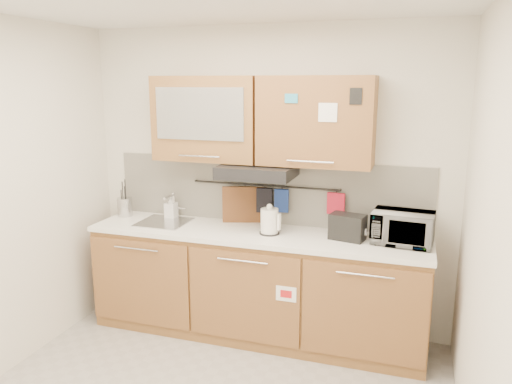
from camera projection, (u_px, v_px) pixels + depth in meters
The scene contains 18 objects.
wall_back at pixel (266, 180), 4.33m from camera, with size 3.20×3.20×0.00m, color silver.
wall_right at pixel (489, 255), 2.45m from camera, with size 3.00×3.00×0.00m, color silver.
base_cabinet at pixel (255, 290), 4.23m from camera, with size 2.80×0.64×0.88m.
countertop at pixel (255, 234), 4.12m from camera, with size 2.82×0.62×0.04m, color white.
backsplash at pixel (266, 191), 4.34m from camera, with size 2.80×0.02×0.56m, color silver.
upper_cabinets at pixel (260, 120), 4.05m from camera, with size 1.82×0.37×0.70m.
range_hood at pixel (258, 171), 4.07m from camera, with size 0.60×0.46×0.10m, color black.
sink at pixel (164, 222), 4.39m from camera, with size 0.42×0.40×0.26m.
utensil_rail at pixel (265, 185), 4.29m from camera, with size 0.02×0.02×1.30m, color black.
utensil_crock at pixel (125, 207), 4.59m from camera, with size 0.18×0.18×0.34m.
kettle at pixel (270, 222), 4.05m from camera, with size 0.19×0.18×0.25m.
toaster at pixel (347, 227), 3.90m from camera, with size 0.29×0.21×0.20m.
microwave at pixel (403, 228), 3.80m from camera, with size 0.45×0.31×0.25m, color #999999.
soap_bottle at pixel (171, 207), 4.51m from camera, with size 0.10×0.10×0.21m, color #999999.
cutting_board at pixel (245, 213), 4.38m from camera, with size 0.39×0.03×0.48m, color brown.
oven_mitt at pixel (281, 201), 4.25m from camera, with size 0.12×0.03×0.20m, color navy.
dark_pouch at pixel (264, 200), 4.30m from camera, with size 0.14×0.04×0.21m, color black.
pot_holder at pixel (336, 204), 4.11m from camera, with size 0.15×0.02×0.18m, color #AE172B.
Camera 1 is at (1.22, -2.57, 2.13)m, focal length 35.00 mm.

